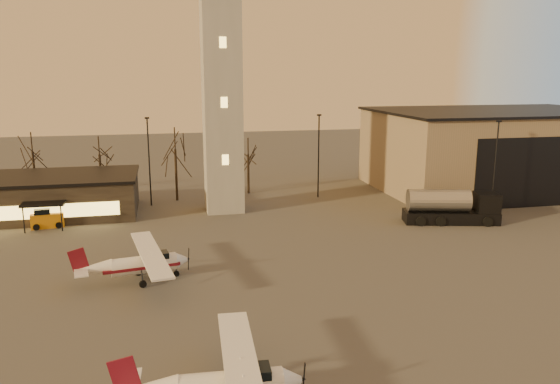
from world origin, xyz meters
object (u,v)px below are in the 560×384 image
fuel_truck (451,209)px  service_cart (47,220)px  hangar (496,150)px  cessna_rear (146,267)px  control_tower (221,60)px  terminal (15,197)px

fuel_truck → service_cart: 40.59m
hangar → service_cart: (-54.00, -6.99, -4.42)m
hangar → fuel_truck: size_ratio=3.14×
cessna_rear → control_tower: bearing=58.5°
hangar → fuel_truck: bearing=-135.1°
hangar → service_cart: hangar is taller
control_tower → terminal: bearing=174.9°
fuel_truck → service_cart: bearing=-176.1°
fuel_truck → hangar: bearing=58.8°
fuel_truck → service_cart: (-39.98, 7.00, -0.64)m
control_tower → fuel_truck: size_ratio=3.34×
cessna_rear → service_cart: size_ratio=3.46×
control_tower → terminal: (-21.99, 1.98, -14.17)m
terminal → fuel_truck: 45.59m
hangar → service_cart: 54.63m
control_tower → fuel_truck: 28.40m
control_tower → service_cart: bearing=-170.5°
terminal → control_tower: bearing=-5.1°
control_tower → fuel_truck: bearing=-24.5°
control_tower → cessna_rear: bearing=-112.2°
hangar → terminal: (-57.99, -2.00, -3.00)m
terminal → hangar: bearing=2.0°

